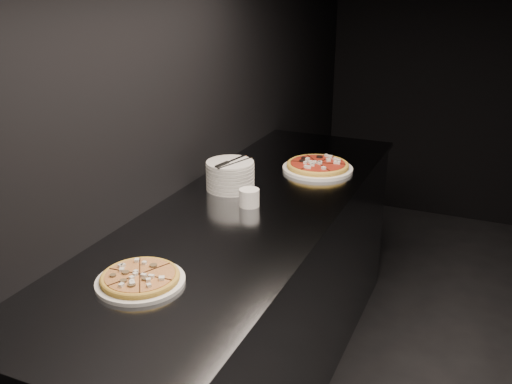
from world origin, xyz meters
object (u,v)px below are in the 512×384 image
at_px(pizza_mushroom, 140,278).
at_px(ramekin, 249,197).
at_px(pizza_tomato, 318,166).
at_px(plate_stack, 230,175).
at_px(counter, 249,301).
at_px(cutlery, 230,162).

height_order(pizza_mushroom, ramekin, ramekin).
bearing_deg(pizza_tomato, plate_stack, -124.92).
relative_size(counter, pizza_mushroom, 8.60).
relative_size(counter, pizza_tomato, 6.61).
height_order(counter, cutlery, cutlery).
xyz_separation_m(counter, cutlery, (-0.16, 0.15, 0.59)).
bearing_deg(plate_stack, ramekin, -43.13).
height_order(pizza_mushroom, cutlery, cutlery).
relative_size(pizza_tomato, ramekin, 4.33).
xyz_separation_m(plate_stack, cutlery, (0.01, -0.02, 0.07)).
relative_size(plate_stack, ramekin, 2.53).
distance_m(plate_stack, cutlery, 0.07).
relative_size(counter, ramekin, 28.63).
xyz_separation_m(pizza_mushroom, ramekin, (0.05, 0.72, 0.02)).
bearing_deg(pizza_mushroom, plate_stack, 97.29).
distance_m(counter, ramekin, 0.50).
height_order(cutlery, ramekin, cutlery).
xyz_separation_m(counter, pizza_tomato, (0.12, 0.57, 0.48)).
bearing_deg(cutlery, counter, -31.15).
bearing_deg(ramekin, pizza_mushroom, -94.04).
bearing_deg(pizza_mushroom, ramekin, 85.96).
relative_size(counter, cutlery, 11.09).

